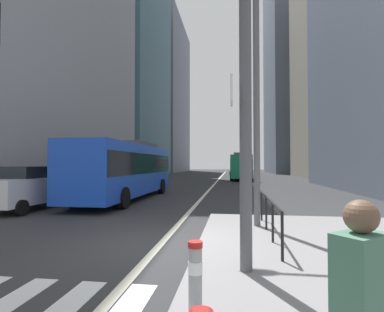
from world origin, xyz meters
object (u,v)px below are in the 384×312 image
object	(u,v)px
car_receding_near	(237,169)
bollard_left	(195,272)
car_receding_far	(235,169)
traffic_signal_gantry	(148,58)
street_lamp_post	(256,61)
sedan_white_oncoming	(27,188)
city_bus_blue_oncoming	(127,168)
car_oncoming_mid	(150,174)
pedestrian_waiting	(362,312)
city_bus_red_receding	(241,165)

from	to	relation	value
car_receding_near	bollard_left	size ratio (longest dim) A/B	5.11
car_receding_far	bollard_left	distance (m)	52.81
traffic_signal_gantry	bollard_left	world-z (taller)	traffic_signal_gantry
car_receding_near	street_lamp_post	size ratio (longest dim) A/B	0.57
car_receding_far	traffic_signal_gantry	size ratio (longest dim) A/B	0.72
sedan_white_oncoming	car_receding_far	world-z (taller)	same
city_bus_blue_oncoming	street_lamp_post	bearing A→B (deg)	-45.99
car_oncoming_mid	car_receding_far	world-z (taller)	same
traffic_signal_gantry	pedestrian_waiting	distance (m)	5.07
sedan_white_oncoming	pedestrian_waiting	world-z (taller)	sedan_white_oncoming
car_receding_far	bollard_left	size ratio (longest dim) A/B	4.85
sedan_white_oncoming	city_bus_red_receding	xyz separation A→B (m)	(10.24, 26.84, 0.85)
sedan_white_oncoming	car_receding_near	xyz separation A→B (m)	(9.99, 52.69, 0.00)
traffic_signal_gantry	street_lamp_post	size ratio (longest dim) A/B	0.75
car_oncoming_mid	bollard_left	bearing A→B (deg)	-72.70
car_receding_far	traffic_signal_gantry	world-z (taller)	traffic_signal_gantry
city_bus_red_receding	car_receding_near	bearing A→B (deg)	90.54
city_bus_red_receding	car_receding_far	world-z (taller)	city_bus_red_receding
car_receding_near	bollard_left	xyz separation A→B (m)	(-1.31, -60.94, -0.34)
sedan_white_oncoming	car_receding_far	xyz separation A→B (m)	(9.60, 44.55, 0.00)
city_bus_red_receding	pedestrian_waiting	world-z (taller)	city_bus_red_receding
traffic_signal_gantry	street_lamp_post	bearing A→B (deg)	59.35
city_bus_blue_oncoming	street_lamp_post	world-z (taller)	street_lamp_post
city_bus_red_receding	bollard_left	bearing A→B (deg)	-92.54
car_receding_far	street_lamp_post	bearing A→B (deg)	-89.62
city_bus_red_receding	pedestrian_waiting	bearing A→B (deg)	-90.33
car_receding_near	city_bus_blue_oncoming	bearing A→B (deg)	-98.15
city_bus_red_receding	street_lamp_post	bearing A→B (deg)	-90.62
city_bus_red_receding	car_receding_far	size ratio (longest dim) A/B	2.51
city_bus_red_receding	car_receding_near	world-z (taller)	city_bus_red_receding
car_oncoming_mid	street_lamp_post	bearing A→B (deg)	-65.67
traffic_signal_gantry	bollard_left	distance (m)	3.92
city_bus_red_receding	car_oncoming_mid	bearing A→B (deg)	-138.11
sedan_white_oncoming	car_receding_near	distance (m)	53.63
sedan_white_oncoming	city_bus_blue_oncoming	bearing A→B (deg)	54.54
city_bus_blue_oncoming	bollard_left	xyz separation A→B (m)	(5.62, -12.56, -1.19)
sedan_white_oncoming	car_oncoming_mid	bearing A→B (deg)	88.48
traffic_signal_gantry	pedestrian_waiting	world-z (taller)	traffic_signal_gantry
street_lamp_post	bollard_left	distance (m)	7.27
sedan_white_oncoming	city_bus_red_receding	bearing A→B (deg)	69.12
car_receding_near	pedestrian_waiting	distance (m)	62.69
city_bus_red_receding	car_receding_near	size ratio (longest dim) A/B	2.38
city_bus_blue_oncoming	sedan_white_oncoming	distance (m)	5.35
city_bus_blue_oncoming	bollard_left	bearing A→B (deg)	-65.91
city_bus_blue_oncoming	city_bus_red_receding	world-z (taller)	same
bollard_left	car_receding_far	bearing A→B (deg)	89.00
street_lamp_post	car_receding_far	bearing A→B (deg)	90.38
city_bus_blue_oncoming	traffic_signal_gantry	distance (m)	12.14
car_oncoming_mid	pedestrian_waiting	xyz separation A→B (m)	(9.55, -28.09, 0.09)
car_receding_near	traffic_signal_gantry	size ratio (longest dim) A/B	0.76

